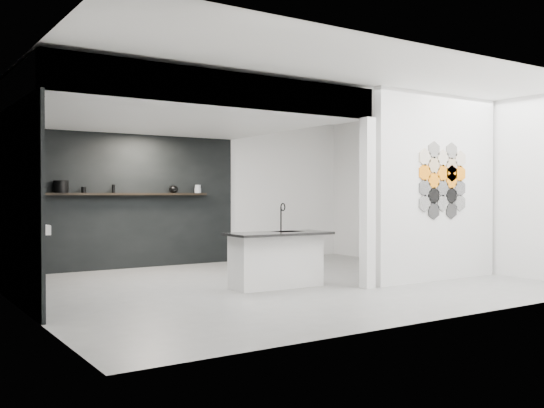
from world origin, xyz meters
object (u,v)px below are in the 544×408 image
(kitchen_island, at_px, (276,259))
(kettle, at_px, (174,189))
(stockpot, at_px, (61,187))
(bottle_dark, at_px, (113,189))
(glass_bowl, at_px, (198,191))
(wall_basin, at_px, (29,230))
(glass_vase, at_px, (198,189))
(partition_panel, at_px, (437,187))
(utensil_cup, at_px, (84,190))

(kitchen_island, xyz_separation_m, kettle, (-0.14, 3.13, 0.99))
(stockpot, relative_size, bottle_dark, 1.74)
(kitchen_island, bearing_deg, stockpot, 126.16)
(kettle, distance_m, glass_bowl, 0.49)
(kettle, bearing_deg, wall_basin, -129.68)
(glass_bowl, height_order, glass_vase, glass_vase)
(partition_panel, bearing_deg, kettle, 123.52)
(stockpot, distance_m, bottle_dark, 0.88)
(partition_panel, height_order, utensil_cup, partition_panel)
(partition_panel, distance_m, kitchen_island, 2.72)
(glass_vase, bearing_deg, utensil_cup, 180.00)
(stockpot, xyz_separation_m, utensil_cup, (0.37, 0.00, -0.05))
(kettle, bearing_deg, glass_vase, 14.91)
(kitchen_island, relative_size, stockpot, 6.07)
(glass_bowl, bearing_deg, bottle_dark, 180.00)
(partition_panel, distance_m, utensil_cup, 5.69)
(kettle, relative_size, bottle_dark, 1.16)
(kettle, bearing_deg, bottle_dark, -165.09)
(kettle, bearing_deg, partition_panel, -41.57)
(wall_basin, height_order, kettle, kettle)
(partition_panel, distance_m, glass_vase, 4.39)
(utensil_cup, bearing_deg, kitchen_island, -60.70)
(stockpot, distance_m, glass_bowl, 2.47)
(bottle_dark, bearing_deg, wall_basin, -130.97)
(wall_basin, relative_size, kitchen_island, 0.41)
(wall_basin, bearing_deg, utensil_cup, 58.05)
(wall_basin, distance_m, kettle, 3.60)
(kitchen_island, bearing_deg, glass_vase, 85.62)
(wall_basin, bearing_deg, stockpot, 66.03)
(glass_bowl, distance_m, utensil_cup, 2.10)
(utensil_cup, bearing_deg, stockpot, 180.00)
(wall_basin, bearing_deg, bottle_dark, 49.03)
(bottle_dark, bearing_deg, stockpot, 180.00)
(stockpot, xyz_separation_m, kettle, (1.99, 0.00, -0.03))
(partition_panel, distance_m, bottle_dark, 5.33)
(wall_basin, relative_size, stockpot, 2.47)
(kitchen_island, height_order, stockpot, stockpot)
(bottle_dark, bearing_deg, kettle, 0.00)
(utensil_cup, bearing_deg, bottle_dark, 0.00)
(partition_panel, height_order, stockpot, partition_panel)
(partition_panel, bearing_deg, wall_basin, 161.77)
(bottle_dark, height_order, utensil_cup, bottle_dark)
(glass_bowl, bearing_deg, utensil_cup, 180.00)
(kitchen_island, bearing_deg, bottle_dark, 113.74)
(utensil_cup, bearing_deg, kettle, 0.00)
(kitchen_island, bearing_deg, utensil_cup, 121.27)
(wall_basin, relative_size, utensil_cup, 6.19)
(kettle, bearing_deg, glass_bowl, 14.91)
(stockpot, bearing_deg, glass_vase, 0.00)
(kettle, distance_m, glass_vase, 0.48)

